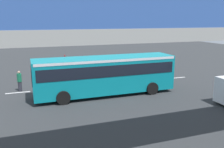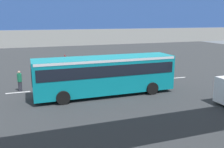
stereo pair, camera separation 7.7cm
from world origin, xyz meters
name	(u,v)px [view 2 (the right image)]	position (x,y,z in m)	size (l,w,h in m)	color
ground	(117,93)	(0.00, 0.00, 0.00)	(80.00, 80.00, 0.00)	#2D3033
city_bus	(105,72)	(1.08, 0.01, 1.88)	(11.54, 2.85, 3.15)	#0C8493
pedestrian	(20,81)	(7.80, -3.48, 0.89)	(0.38, 0.38, 1.79)	#2D2D38
traffic_sign	(65,64)	(3.62, -4.74, 1.89)	(0.08, 0.60, 2.80)	slate
lane_dash_leftmost	(177,78)	(-8.00, -3.02, 0.00)	(2.00, 0.20, 0.01)	silver
lane_dash_left	(144,81)	(-4.00, -3.02, 0.00)	(2.00, 0.20, 0.01)	silver
lane_dash_centre	(106,84)	(0.00, -3.02, 0.00)	(2.00, 0.20, 0.01)	silver
lane_dash_right	(65,88)	(4.00, -3.02, 0.00)	(2.00, 0.20, 0.01)	silver
lane_dash_rightmost	(18,92)	(8.00, -3.02, 0.00)	(2.00, 0.20, 0.01)	silver
pedestrian_overpass	(197,43)	(0.00, 9.71, 5.11)	(24.95, 2.60, 6.94)	#9E9E99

